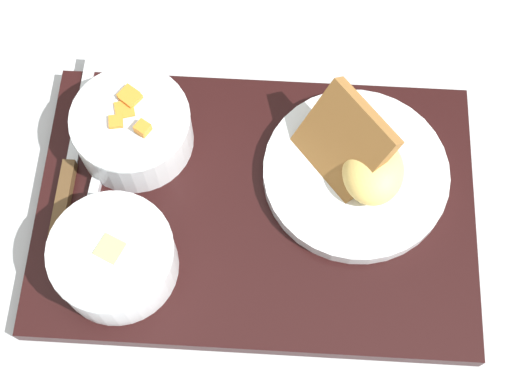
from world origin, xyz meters
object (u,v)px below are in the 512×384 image
bowl_salad (132,127)px  spoon (101,164)px  plate_main (357,168)px  knife (68,175)px  bowl_soup (114,257)px

bowl_salad → spoon: bowl_salad is taller
plate_main → knife: 0.28m
bowl_soup → knife: size_ratio=0.54×
bowl_salad → bowl_soup: bearing=-86.6°
plate_main → bowl_salad: bearing=176.3°
bowl_salad → spoon: (-0.03, -0.03, -0.02)m
bowl_salad → bowl_soup: (0.01, -0.13, 0.00)m
plate_main → spoon: 0.25m
bowl_soup → spoon: (-0.04, 0.10, -0.02)m
bowl_salad → knife: bearing=-140.9°
knife → spoon: knife is taller
bowl_soup → plate_main: (0.21, 0.12, -0.01)m
bowl_salad → plate_main: plate_main is taller
bowl_salad → plate_main: size_ratio=0.64×
bowl_salad → plate_main: bearing=-3.7°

